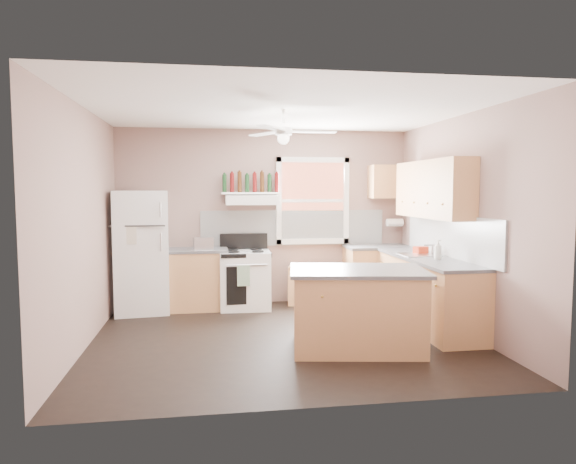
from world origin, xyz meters
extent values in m
plane|color=black|center=(0.00, 0.00, 0.00)|extent=(4.50, 4.50, 0.00)
plane|color=white|center=(0.00, 0.00, 2.70)|extent=(4.50, 4.50, 0.00)
cube|color=#83665D|center=(0.00, 2.02, 1.35)|extent=(4.50, 0.05, 2.70)
cube|color=#83665D|center=(2.27, 0.00, 1.35)|extent=(0.05, 4.00, 2.70)
cube|color=#83665D|center=(-2.27, 0.00, 1.35)|extent=(0.05, 4.00, 2.70)
cube|color=white|center=(0.45, 1.99, 1.18)|extent=(2.90, 0.03, 0.55)
cube|color=white|center=(2.23, 0.30, 1.18)|extent=(0.03, 2.60, 0.55)
cube|color=brown|center=(0.75, 1.98, 1.60)|extent=(1.00, 0.02, 1.20)
cube|color=white|center=(0.75, 1.96, 1.60)|extent=(1.16, 0.07, 1.36)
cube|color=white|center=(-1.84, 1.62, 0.88)|extent=(0.82, 0.80, 1.76)
cube|color=tan|center=(-1.06, 1.70, 0.43)|extent=(0.90, 0.60, 0.86)
cube|color=#4A4A4C|center=(-1.06, 1.70, 0.88)|extent=(0.92, 0.62, 0.04)
cube|color=silver|center=(-0.95, 1.60, 0.99)|extent=(0.30, 0.20, 0.18)
cube|color=white|center=(-0.34, 1.63, 0.43)|extent=(0.76, 0.67, 0.86)
cube|color=white|center=(-0.23, 1.75, 1.62)|extent=(0.78, 0.50, 0.14)
cube|color=white|center=(-0.23, 1.87, 1.72)|extent=(0.90, 0.26, 0.03)
cube|color=tan|center=(0.64, 1.75, 0.30)|extent=(0.68, 0.54, 0.59)
cube|color=tan|center=(1.75, 1.70, 0.43)|extent=(1.00, 0.60, 0.86)
cube|color=tan|center=(1.95, 0.30, 0.43)|extent=(0.60, 2.20, 0.86)
cube|color=#4A4A4C|center=(1.75, 1.70, 0.88)|extent=(1.02, 0.62, 0.04)
cube|color=#4A4A4C|center=(1.94, 0.30, 0.88)|extent=(0.62, 2.22, 0.04)
cube|color=silver|center=(1.94, 0.50, 0.90)|extent=(0.55, 0.45, 0.03)
cylinder|color=silver|center=(2.10, 0.50, 0.97)|extent=(0.03, 0.03, 0.14)
cube|color=tan|center=(2.08, 0.50, 1.78)|extent=(0.33, 1.80, 0.76)
cube|color=tan|center=(1.95, 1.83, 1.90)|extent=(0.60, 0.33, 0.52)
cylinder|color=white|center=(2.07, 1.86, 1.25)|extent=(0.26, 0.12, 0.12)
cube|color=tan|center=(0.75, -0.54, 0.43)|extent=(1.53, 1.10, 0.86)
cube|color=#4A4A4C|center=(0.75, -0.54, 0.88)|extent=(1.62, 1.19, 0.04)
cylinder|color=white|center=(0.00, 0.00, 2.45)|extent=(0.20, 0.20, 0.08)
imported|color=silver|center=(1.97, 0.05, 1.02)|extent=(0.13, 0.13, 0.25)
cube|color=red|center=(1.99, 0.63, 0.95)|extent=(0.21, 0.17, 0.10)
cylinder|color=#143819|center=(-0.63, 1.87, 1.87)|extent=(0.06, 0.06, 0.27)
cylinder|color=#590F0F|center=(-0.52, 1.87, 1.88)|extent=(0.06, 0.06, 0.29)
cylinder|color=#3F230F|center=(-0.40, 1.87, 1.89)|extent=(0.06, 0.06, 0.31)
cylinder|color=#143819|center=(-0.29, 1.87, 1.87)|extent=(0.06, 0.06, 0.27)
cylinder|color=#590F0F|center=(-0.17, 1.87, 1.88)|extent=(0.06, 0.06, 0.29)
cylinder|color=#3F230F|center=(-0.06, 1.87, 1.89)|extent=(0.06, 0.06, 0.31)
cylinder|color=#143819|center=(0.06, 1.87, 1.87)|extent=(0.06, 0.06, 0.27)
cylinder|color=#590F0F|center=(0.17, 1.87, 1.88)|extent=(0.06, 0.06, 0.29)
camera|label=1|loc=(-0.87, -5.97, 1.78)|focal=32.00mm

